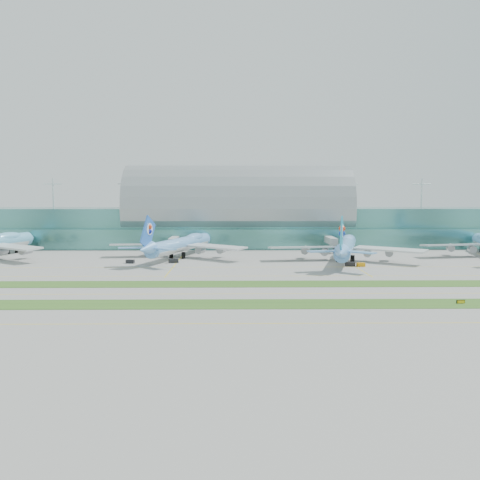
{
  "coord_description": "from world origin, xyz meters",
  "views": [
    {
      "loc": [
        -2.86,
        -160.61,
        27.87
      ],
      "look_at": [
        0.0,
        55.0,
        9.0
      ],
      "focal_mm": 40.0,
      "sensor_mm": 36.0,
      "label": 1
    }
  ],
  "objects_px": {
    "airliner_b": "(181,243)",
    "airliner_c": "(346,246)",
    "terminal": "(238,219)",
    "taxiway_sign_east": "(461,302)"
  },
  "relations": [
    {
      "from": "terminal",
      "to": "taxiway_sign_east",
      "type": "relative_size",
      "value": 147.27
    },
    {
      "from": "airliner_b",
      "to": "airliner_c",
      "type": "xyz_separation_m",
      "value": [
        69.35,
        -13.14,
        0.08
      ]
    },
    {
      "from": "terminal",
      "to": "airliner_b",
      "type": "height_order",
      "value": "terminal"
    },
    {
      "from": "terminal",
      "to": "taxiway_sign_east",
      "type": "distance_m",
      "value": 166.76
    },
    {
      "from": "airliner_c",
      "to": "taxiway_sign_east",
      "type": "distance_m",
      "value": 87.08
    },
    {
      "from": "airliner_b",
      "to": "terminal",
      "type": "bearing_deg",
      "value": 83.69
    },
    {
      "from": "airliner_b",
      "to": "airliner_c",
      "type": "height_order",
      "value": "airliner_c"
    },
    {
      "from": "airliner_b",
      "to": "taxiway_sign_east",
      "type": "relative_size",
      "value": 30.27
    },
    {
      "from": "airliner_c",
      "to": "terminal",
      "type": "bearing_deg",
      "value": 136.64
    },
    {
      "from": "airliner_c",
      "to": "airliner_b",
      "type": "bearing_deg",
      "value": -175.89
    }
  ]
}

